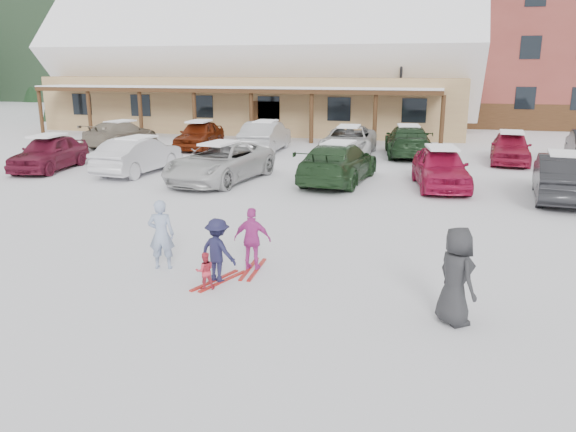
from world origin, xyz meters
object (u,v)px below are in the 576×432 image
(parked_car_1, at_px, (138,155))
(parked_car_5, at_px, (563,177))
(toddler_red, at_px, (205,271))
(parked_car_12, at_px, (510,148))
(parked_car_8, at_px, (199,135))
(parked_car_10, at_px, (349,141))
(parked_car_7, at_px, (121,134))
(parked_car_3, at_px, (338,163))
(child_magenta, at_px, (252,239))
(adult_skier, at_px, (161,234))
(parked_car_4, at_px, (440,168))
(lamp_post, at_px, (401,83))
(bystander_dark, at_px, (456,276))
(parked_car_11, at_px, (408,141))
(child_navy, at_px, (218,251))
(parked_car_0, at_px, (49,153))
(parked_car_9, at_px, (266,136))
(day_lodge, at_px, (259,71))
(parked_car_2, at_px, (220,162))

(parked_car_1, relative_size, parked_car_5, 0.96)
(toddler_red, height_order, parked_car_12, parked_car_12)
(parked_car_8, bearing_deg, parked_car_10, -6.95)
(parked_car_7, bearing_deg, parked_car_3, 161.07)
(parked_car_10, bearing_deg, child_magenta, -90.22)
(adult_skier, bearing_deg, parked_car_3, -115.34)
(parked_car_1, height_order, parked_car_7, parked_car_1)
(parked_car_4, relative_size, parked_car_12, 1.03)
(lamp_post, xyz_separation_m, bystander_dark, (2.83, -26.00, -2.44))
(parked_car_8, bearing_deg, adult_skier, -72.98)
(bystander_dark, height_order, parked_car_11, bystander_dark)
(parked_car_1, relative_size, parked_car_10, 0.85)
(child_navy, bearing_deg, parked_car_10, -70.00)
(child_navy, xyz_separation_m, parked_car_5, (8.14, 9.70, 0.10))
(parked_car_0, bearing_deg, parked_car_10, 24.67)
(parked_car_1, xyz_separation_m, parked_car_11, (10.39, 7.54, 0.01))
(parked_car_0, xyz_separation_m, parked_car_1, (4.02, 0.28, 0.00))
(bystander_dark, relative_size, parked_car_9, 0.36)
(parked_car_1, relative_size, parked_car_11, 0.87)
(bystander_dark, bearing_deg, lamp_post, -28.44)
(parked_car_0, bearing_deg, child_navy, -47.97)
(parked_car_10, bearing_deg, day_lodge, 123.74)
(parked_car_7, xyz_separation_m, parked_car_11, (15.39, 0.52, 0.05))
(parked_car_11, bearing_deg, toddler_red, 73.91)
(day_lodge, distance_m, adult_skier, 29.26)
(toddler_red, xyz_separation_m, bystander_dark, (4.67, -0.32, 0.47))
(parked_car_4, bearing_deg, day_lodge, 115.88)
(toddler_red, bearing_deg, parked_car_11, -128.67)
(parked_car_11, bearing_deg, parked_car_4, 94.71)
(parked_car_9, bearing_deg, toddler_red, 101.38)
(parked_car_10, bearing_deg, parked_car_3, -86.52)
(lamp_post, bearing_deg, parked_car_11, -82.31)
(parked_car_7, relative_size, parked_car_9, 1.01)
(parked_car_0, height_order, parked_car_11, parked_car_11)
(child_magenta, relative_size, parked_car_0, 0.32)
(child_navy, distance_m, parked_car_7, 21.59)
(child_magenta, relative_size, parked_car_2, 0.26)
(lamp_post, distance_m, adult_skier, 25.15)
(bystander_dark, relative_size, parked_car_5, 0.36)
(bystander_dark, distance_m, parked_car_0, 19.59)
(parked_car_3, bearing_deg, parked_car_8, -33.33)
(parked_car_2, distance_m, parked_car_5, 11.94)
(parked_car_10, relative_size, parked_car_12, 1.26)
(child_magenta, height_order, parked_car_5, parked_car_5)
(toddler_red, height_order, parked_car_2, parked_car_2)
(parked_car_1, distance_m, parked_car_2, 3.93)
(parked_car_2, bearing_deg, parked_car_11, 60.64)
(child_navy, distance_m, parked_car_12, 18.56)
(toddler_red, xyz_separation_m, parked_car_3, (0.67, 11.12, 0.38))
(parked_car_7, bearing_deg, child_magenta, 136.51)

